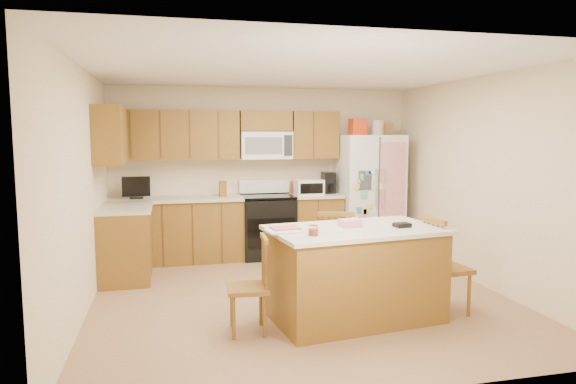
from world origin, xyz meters
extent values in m
plane|color=#96754D|center=(0.00, 0.00, 0.00)|extent=(4.50, 4.50, 0.00)
cube|color=beige|center=(0.00, 2.25, 1.25)|extent=(4.50, 0.10, 2.50)
cube|color=beige|center=(0.00, -2.25, 1.25)|extent=(4.50, 0.10, 2.50)
cube|color=beige|center=(-2.25, 0.00, 1.25)|extent=(0.10, 4.50, 2.50)
cube|color=beige|center=(2.25, 0.00, 1.25)|extent=(0.10, 4.50, 2.50)
cube|color=white|center=(0.00, 0.00, 2.50)|extent=(4.50, 4.50, 0.04)
cube|color=brown|center=(-1.31, 1.95, 0.44)|extent=(1.87, 0.60, 0.88)
cube|color=brown|center=(0.74, 1.95, 0.44)|extent=(0.72, 0.60, 0.88)
cube|color=brown|center=(-1.95, 1.17, 0.44)|extent=(0.60, 0.95, 0.88)
cube|color=silver|center=(-1.31, 1.94, 0.90)|extent=(1.87, 0.64, 0.04)
cube|color=silver|center=(0.74, 1.94, 0.90)|extent=(0.72, 0.64, 0.04)
cube|color=silver|center=(-1.94, 1.17, 0.90)|extent=(0.64, 0.95, 0.04)
cube|color=brown|center=(-1.32, 2.08, 1.80)|extent=(1.85, 0.33, 0.70)
cube|color=brown|center=(0.75, 2.08, 1.80)|extent=(0.70, 0.33, 0.70)
cube|color=brown|center=(0.00, 2.08, 2.00)|extent=(0.76, 0.33, 0.29)
cube|color=brown|center=(-2.08, 1.17, 1.80)|extent=(0.33, 0.95, 0.70)
cube|color=#593513|center=(-1.90, 1.92, 1.80)|extent=(0.02, 0.01, 0.66)
cube|color=#593513|center=(-1.90, 1.65, 0.44)|extent=(0.02, 0.01, 0.84)
cube|color=#593513|center=(-1.50, 1.92, 1.80)|extent=(0.02, 0.01, 0.66)
cube|color=#593513|center=(-1.50, 1.65, 0.44)|extent=(0.02, 0.01, 0.84)
cube|color=#593513|center=(-1.10, 1.92, 1.80)|extent=(0.02, 0.01, 0.66)
cube|color=#593513|center=(-1.10, 1.65, 0.44)|extent=(0.02, 0.01, 0.84)
cube|color=#593513|center=(-0.70, 1.92, 1.80)|extent=(0.01, 0.01, 0.66)
cube|color=#593513|center=(-0.70, 1.65, 0.44)|extent=(0.01, 0.01, 0.84)
cube|color=#593513|center=(0.70, 1.92, 1.80)|extent=(0.01, 0.01, 0.66)
cube|color=#593513|center=(0.70, 1.65, 0.44)|extent=(0.01, 0.01, 0.84)
cube|color=white|center=(0.00, 2.06, 1.65)|extent=(0.76, 0.38, 0.40)
cube|color=slate|center=(-0.06, 1.86, 1.65)|extent=(0.54, 0.01, 0.24)
cube|color=#262626|center=(0.30, 1.86, 1.65)|extent=(0.12, 0.01, 0.30)
cube|color=brown|center=(-0.65, 1.95, 1.03)|extent=(0.10, 0.14, 0.22)
cube|color=black|center=(-1.85, 1.97, 0.93)|extent=(0.18, 0.12, 0.02)
cube|color=black|center=(-1.85, 1.97, 1.09)|extent=(0.38, 0.03, 0.28)
cube|color=red|center=(0.58, 2.03, 1.01)|extent=(0.35, 0.22, 0.18)
cube|color=white|center=(0.60, 1.80, 1.04)|extent=(0.40, 0.28, 0.23)
cube|color=black|center=(0.60, 1.66, 1.04)|extent=(0.34, 0.01, 0.15)
cube|color=black|center=(0.96, 2.00, 1.08)|extent=(0.18, 0.22, 0.32)
cylinder|color=black|center=(0.96, 1.93, 1.01)|extent=(0.12, 0.12, 0.12)
cube|color=black|center=(0.00, 1.93, 0.44)|extent=(0.76, 0.64, 0.88)
cube|color=black|center=(0.00, 1.60, 0.42)|extent=(0.68, 0.01, 0.42)
cube|color=black|center=(0.00, 1.93, 0.91)|extent=(0.76, 0.64, 0.03)
cube|color=white|center=(0.00, 2.19, 1.03)|extent=(0.76, 0.10, 0.20)
cube|color=white|center=(1.57, 1.88, 0.90)|extent=(0.90, 0.75, 1.80)
cube|color=#4C4C4C|center=(1.57, 1.49, 0.90)|extent=(0.02, 0.01, 1.75)
cube|color=silver|center=(1.52, 1.47, 1.05)|extent=(0.02, 0.03, 0.55)
cube|color=silver|center=(1.62, 1.47, 1.05)|extent=(0.02, 0.03, 0.55)
cube|color=#3F3F44|center=(1.35, 1.49, 1.15)|extent=(0.20, 0.01, 0.28)
cube|color=#D84C59|center=(1.77, 1.49, 1.05)|extent=(0.42, 0.01, 1.30)
cube|color=red|center=(1.37, 1.88, 1.92)|extent=(0.22, 0.22, 0.24)
cylinder|color=#D3A594|center=(1.67, 1.82, 1.91)|extent=(0.18, 0.18, 0.22)
cube|color=olive|center=(1.85, 1.96, 1.89)|extent=(0.18, 0.20, 0.18)
cube|color=brown|center=(0.36, -0.79, 0.44)|extent=(1.69, 1.09, 0.87)
cube|color=silver|center=(0.36, -0.79, 0.89)|extent=(1.78, 1.18, 0.04)
cylinder|color=red|center=(-0.15, -1.04, 0.94)|extent=(0.08, 0.08, 0.06)
cylinder|color=white|center=(-0.15, -1.04, 0.96)|extent=(0.09, 0.09, 0.09)
cube|color=#EEB8D0|center=(0.32, -0.70, 0.95)|extent=(0.22, 0.17, 0.07)
cube|color=black|center=(0.81, -0.85, 0.93)|extent=(0.16, 0.14, 0.04)
cube|color=white|center=(-0.38, -0.83, 0.92)|extent=(0.33, 0.28, 0.01)
cube|color=#D84C4C|center=(-0.34, -0.75, 0.93)|extent=(0.28, 0.23, 0.01)
cylinder|color=white|center=(0.06, -1.03, 0.92)|extent=(0.13, 0.07, 0.01)
cube|color=brown|center=(-0.73, -0.89, 0.41)|extent=(0.39, 0.41, 0.04)
cylinder|color=brown|center=(-0.85, -0.73, 0.20)|extent=(0.03, 0.03, 0.39)
cylinder|color=brown|center=(-0.88, -1.04, 0.20)|extent=(0.03, 0.03, 0.39)
cylinder|color=brown|center=(-0.58, -0.74, 0.20)|extent=(0.03, 0.03, 0.39)
cylinder|color=brown|center=(-0.60, -1.06, 0.20)|extent=(0.03, 0.03, 0.39)
cylinder|color=brown|center=(-0.56, -0.76, 0.65)|extent=(0.02, 0.02, 0.44)
cylinder|color=brown|center=(-0.57, -0.83, 0.65)|extent=(0.02, 0.02, 0.44)
cylinder|color=brown|center=(-0.57, -0.90, 0.65)|extent=(0.02, 0.02, 0.44)
cylinder|color=brown|center=(-0.58, -0.97, 0.65)|extent=(0.02, 0.02, 0.44)
cylinder|color=brown|center=(-0.58, -1.04, 0.65)|extent=(0.02, 0.02, 0.44)
cube|color=brown|center=(-0.57, -0.90, 0.87)|extent=(0.06, 0.37, 0.05)
cube|color=brown|center=(0.39, -0.04, 0.45)|extent=(0.50, 0.49, 0.05)
cylinder|color=brown|center=(0.59, 0.07, 0.22)|extent=(0.04, 0.04, 0.43)
cylinder|color=brown|center=(0.26, 0.15, 0.22)|extent=(0.04, 0.04, 0.43)
cylinder|color=brown|center=(0.52, -0.23, 0.22)|extent=(0.04, 0.04, 0.43)
cylinder|color=brown|center=(0.19, -0.15, 0.22)|extent=(0.04, 0.04, 0.43)
cylinder|color=brown|center=(0.50, -0.24, 0.71)|extent=(0.02, 0.02, 0.48)
cylinder|color=brown|center=(0.42, -0.22, 0.71)|extent=(0.02, 0.02, 0.48)
cylinder|color=brown|center=(0.35, -0.21, 0.71)|extent=(0.02, 0.02, 0.48)
cylinder|color=brown|center=(0.28, -0.19, 0.71)|extent=(0.02, 0.02, 0.48)
cylinder|color=brown|center=(0.20, -0.17, 0.71)|extent=(0.02, 0.02, 0.48)
cube|color=brown|center=(0.35, -0.21, 0.96)|extent=(0.40, 0.13, 0.05)
cube|color=brown|center=(1.32, -0.83, 0.46)|extent=(0.45, 0.46, 0.05)
cylinder|color=brown|center=(1.49, -0.99, 0.22)|extent=(0.04, 0.04, 0.44)
cylinder|color=brown|center=(1.46, -0.65, 0.22)|extent=(0.04, 0.04, 0.44)
cylinder|color=brown|center=(1.19, -1.02, 0.22)|extent=(0.04, 0.04, 0.44)
cylinder|color=brown|center=(1.15, -0.68, 0.22)|extent=(0.04, 0.04, 0.44)
cylinder|color=brown|center=(1.16, -1.00, 0.72)|extent=(0.02, 0.02, 0.49)
cylinder|color=brown|center=(1.16, -0.93, 0.72)|extent=(0.02, 0.02, 0.49)
cylinder|color=brown|center=(1.15, -0.85, 0.72)|extent=(0.02, 0.02, 0.49)
cylinder|color=brown|center=(1.14, -0.77, 0.72)|extent=(0.02, 0.02, 0.49)
cylinder|color=brown|center=(1.13, -0.70, 0.72)|extent=(0.02, 0.02, 0.49)
cube|color=brown|center=(1.15, -0.85, 0.96)|extent=(0.08, 0.41, 0.05)
camera|label=1|loc=(-1.40, -5.42, 1.83)|focal=32.00mm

